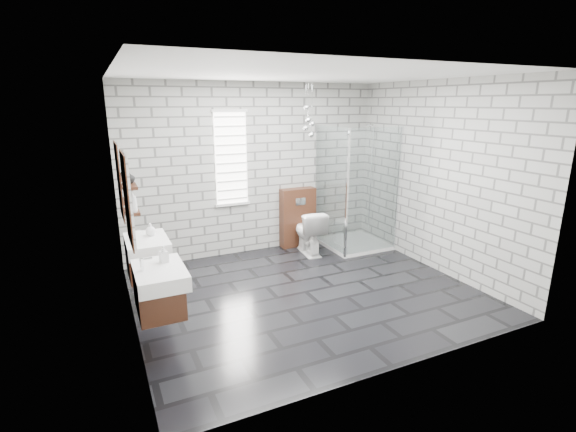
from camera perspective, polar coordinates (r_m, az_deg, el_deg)
floor at (r=5.54m, az=2.47°, el=-10.41°), size 4.20×3.60×0.02m
ceiling at (r=5.00m, az=2.85°, el=18.94°), size 4.20×3.60×0.02m
wall_back at (r=6.73m, az=-4.54°, el=6.35°), size 4.20×0.02×2.70m
wall_front at (r=3.64m, az=15.93°, el=-1.91°), size 4.20×0.02×2.70m
wall_left at (r=4.54m, az=-21.67°, el=0.96°), size 0.02×3.60×2.70m
wall_right at (r=6.34m, az=19.88°, el=4.94°), size 0.02×3.60×2.70m
vanity_left at (r=4.26m, az=-17.67°, el=-8.04°), size 0.47×0.70×1.57m
vanity_right at (r=5.19m, az=-19.18°, el=-3.95°), size 0.47×0.70×1.57m
shelf_lower at (r=4.51m, az=-20.58°, el=0.57°), size 0.14×0.30×0.03m
shelf_upper at (r=4.45m, az=-20.89°, el=3.80°), size 0.14×0.30×0.03m
window at (r=6.54m, az=-7.80°, el=7.77°), size 0.56×0.05×1.48m
cistern_panel at (r=7.08m, az=1.33°, el=-0.19°), size 0.60×0.20×1.00m
flush_plate at (r=6.92m, az=1.73°, el=2.00°), size 0.18×0.01×0.12m
shower_enclosure at (r=7.04m, az=8.96°, el=-0.46°), size 1.00×1.00×2.03m
pendant_cluster at (r=6.54m, az=2.82°, el=12.68°), size 0.24×0.24×0.84m
toilet at (r=6.77m, az=2.85°, el=-2.16°), size 0.48×0.75×0.72m
soap_bottle_a at (r=4.33m, az=-16.64°, el=-4.99°), size 0.09×0.09×0.17m
soap_bottle_b at (r=5.23m, az=-18.30°, el=-1.75°), size 0.14×0.14×0.15m
soap_bottle_c at (r=4.39m, az=-20.49°, el=1.90°), size 0.11×0.11×0.22m
vase at (r=4.53m, az=-20.96°, el=4.99°), size 0.15×0.15×0.13m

